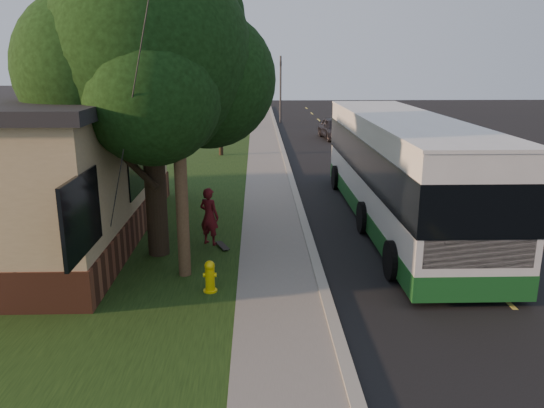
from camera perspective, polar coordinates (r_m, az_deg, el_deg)
The scene contains 16 objects.
ground at distance 12.40m, azimuth 5.59°, elevation -9.47°, with size 120.00×120.00×0.00m, color black.
road at distance 22.48m, azimuth 12.60°, elevation 1.59°, with size 8.00×80.00×0.01m, color black.
curb at distance 21.83m, azimuth 2.37°, elevation 1.70°, with size 0.25×80.00×0.12m, color gray.
sidewalk at distance 21.79m, azimuth -0.25°, elevation 1.63°, with size 2.00×80.00×0.08m, color slate.
grass_verge at distance 21.99m, azimuth -9.41°, elevation 1.53°, with size 5.00×80.00×0.07m, color black.
fire_hydrant at distance 12.18m, azimuth -6.70°, elevation -7.75°, with size 0.32×0.32×0.74m.
utility_pole at distance 12.31m, azimuth -10.26°, elevation 12.50°, with size 2.86×3.21×9.07m.
leafy_tree at distance 14.07m, azimuth -12.97°, elevation 14.86°, with size 6.30×6.00×7.80m.
bare_tree_near at distance 29.39m, azimuth -5.59°, elevation 9.28°, with size 1.38×1.21×4.31m.
bare_tree_far at distance 41.32m, azimuth -3.77°, elevation 10.82°, with size 1.38×1.21×4.03m.
traffic_signal at distance 45.26m, azimuth 0.93°, elevation 12.71°, with size 0.18×0.22×5.50m.
transit_bus at distance 17.51m, azimuth 13.66°, elevation 3.87°, with size 2.96×12.81×3.46m.
skateboarder at distance 15.09m, azimuth -6.77°, elevation -1.32°, with size 0.60×0.40×1.65m, color #551116.
skateboard_main at distance 15.00m, azimuth -5.34°, elevation -4.49°, with size 0.45×0.76×0.07m.
dumpster at distance 22.10m, azimuth -18.86°, elevation 2.54°, with size 1.44×1.21×1.16m.
distant_car at distance 36.26m, azimuth 6.78°, elevation 8.08°, with size 1.68×4.18×1.42m, color black.
Camera 1 is at (-1.51, -11.17, 5.17)m, focal length 35.00 mm.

